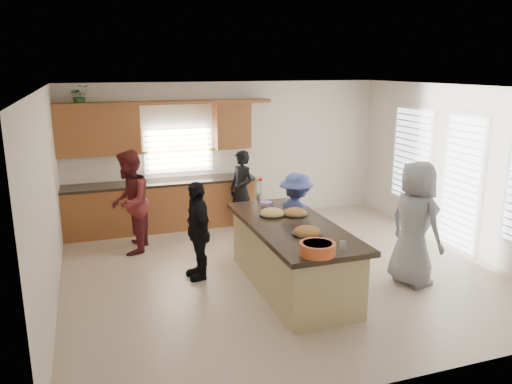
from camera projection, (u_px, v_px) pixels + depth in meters
name	position (u px, v px, depth m)	size (l,w,h in m)	color
floor	(281.00, 271.00, 7.77)	(6.50, 6.50, 0.00)	#C2A990
room_shell	(283.00, 150.00, 7.30)	(6.52, 6.02, 2.81)	silver
back_cabinetry	(158.00, 183.00, 9.59)	(4.08, 0.66, 2.46)	brown
right_wall_glazing	(464.00, 174.00, 8.33)	(0.06, 4.00, 2.25)	white
island	(292.00, 257.00, 7.10)	(1.16, 2.70, 0.95)	tan
platter_front	(307.00, 233.00, 6.53)	(0.41, 0.41, 0.17)	black
platter_mid	(295.00, 213.00, 7.39)	(0.39, 0.39, 0.16)	black
platter_back	(272.00, 214.00, 7.37)	(0.40, 0.40, 0.16)	black
salad_bowl	(317.00, 248.00, 5.83)	(0.43, 0.43, 0.14)	#D45526
clear_cup	(343.00, 245.00, 6.01)	(0.08, 0.08, 0.10)	white
plate_stack	(266.00, 203.00, 7.92)	(0.19, 0.19, 0.05)	#A681BB
flower_vase	(259.00, 189.00, 8.05)	(0.14, 0.14, 0.41)	silver
potted_plant	(80.00, 96.00, 8.85)	(0.34, 0.29, 0.37)	#336B2B
woman_left_back	(242.00, 190.00, 9.61)	(0.56, 0.37, 1.54)	black
woman_left_mid	(130.00, 202.00, 8.35)	(0.85, 0.66, 1.76)	maroon
woman_left_front	(198.00, 230.00, 7.36)	(0.87, 0.36, 1.48)	black
woman_right_back	(296.00, 218.00, 7.94)	(0.95, 0.55, 1.48)	#3E4A87
woman_right_front	(415.00, 224.00, 7.11)	(0.89, 0.58, 1.82)	gray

